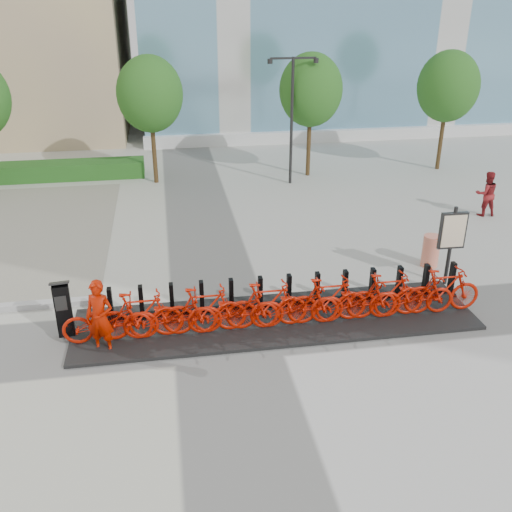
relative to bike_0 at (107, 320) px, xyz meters
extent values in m
plane|color=#B0B0B0|center=(2.60, 0.05, -0.60)|extent=(120.00, 120.00, 0.00)
cube|color=#245D18|center=(-2.40, 13.25, -0.25)|extent=(6.00, 1.20, 0.70)
cylinder|color=#4E381A|center=(1.10, 12.05, 0.90)|extent=(0.18, 0.18, 3.00)
ellipsoid|color=#296A20|center=(1.10, 12.05, 3.00)|extent=(2.60, 2.60, 2.99)
cylinder|color=#4E381A|center=(7.60, 12.05, 0.90)|extent=(0.18, 0.18, 3.00)
ellipsoid|color=#296A20|center=(7.60, 12.05, 3.00)|extent=(2.60, 2.60, 2.99)
cylinder|color=#4E381A|center=(13.60, 12.05, 0.90)|extent=(0.18, 0.18, 3.00)
ellipsoid|color=#296A20|center=(13.60, 12.05, 3.00)|extent=(2.60, 2.60, 2.99)
cylinder|color=black|center=(6.60, 11.05, 1.90)|extent=(0.12, 0.12, 5.00)
cube|color=black|center=(6.15, 11.05, 4.35)|extent=(0.90, 0.08, 0.08)
cube|color=black|center=(7.05, 11.05, 4.35)|extent=(0.90, 0.08, 0.08)
cylinder|color=black|center=(5.70, 11.05, 4.25)|extent=(0.20, 0.20, 0.18)
cylinder|color=black|center=(7.50, 11.05, 4.25)|extent=(0.20, 0.20, 0.18)
cube|color=black|center=(3.90, 0.35, -0.56)|extent=(9.60, 2.40, 0.08)
imported|color=#A91202|center=(0.00, 0.00, 0.00)|extent=(1.99, 0.69, 1.04)
imported|color=#A91202|center=(0.72, 0.00, 0.06)|extent=(1.93, 0.54, 1.16)
imported|color=#A91202|center=(1.44, 0.00, 0.00)|extent=(1.99, 0.69, 1.04)
imported|color=#A91202|center=(2.16, 0.00, 0.06)|extent=(1.93, 0.54, 1.16)
imported|color=#A91202|center=(2.88, 0.00, 0.00)|extent=(1.99, 0.69, 1.04)
imported|color=#A91202|center=(3.60, 0.00, 0.06)|extent=(1.93, 0.54, 1.16)
imported|color=#A91202|center=(4.32, 0.00, 0.00)|extent=(1.99, 0.69, 1.04)
imported|color=#A91202|center=(5.04, 0.00, 0.06)|extent=(1.93, 0.54, 1.16)
imported|color=#A91202|center=(5.76, 0.00, 0.00)|extent=(1.99, 0.69, 1.04)
imported|color=#A91202|center=(6.48, 0.00, 0.06)|extent=(1.93, 0.54, 1.16)
imported|color=#A91202|center=(7.20, 0.00, 0.00)|extent=(1.99, 0.69, 1.04)
imported|color=#A91202|center=(7.92, 0.00, 0.06)|extent=(1.93, 0.54, 1.16)
cube|color=black|center=(-0.99, 0.45, 0.11)|extent=(0.39, 0.35, 1.27)
cube|color=black|center=(-0.99, 0.45, 0.79)|extent=(0.47, 0.41, 0.16)
cube|color=black|center=(-0.99, 0.29, 0.36)|extent=(0.25, 0.05, 0.36)
imported|color=#A11200|center=(-0.11, -0.30, 0.26)|extent=(0.74, 0.61, 1.73)
imported|color=maroon|center=(12.57, 6.24, 0.20)|extent=(0.82, 0.66, 1.60)
cylinder|color=#FF3400|center=(8.87, 2.64, -0.13)|extent=(0.57, 0.57, 0.94)
cylinder|color=black|center=(8.81, 1.51, 0.51)|extent=(0.10, 0.10, 2.22)
cube|color=black|center=(8.81, 1.51, 0.96)|extent=(0.73, 0.11, 1.01)
cube|color=beige|center=(8.81, 1.45, 0.96)|extent=(0.63, 0.03, 0.89)
camera|label=1|loc=(1.50, -11.26, 6.60)|focal=40.00mm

